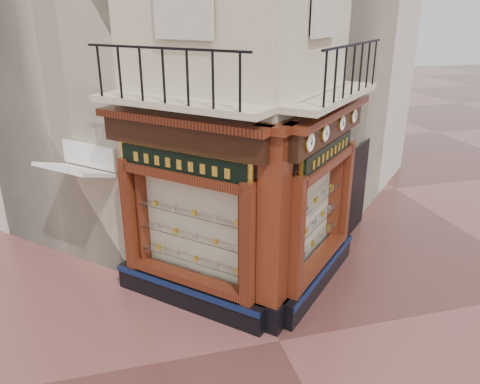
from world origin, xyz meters
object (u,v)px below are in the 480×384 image
object	(u,v)px
corner_pilaster	(273,235)
clock_b	(325,133)
clock_c	(342,123)
clock_d	(354,116)
signboard_right	(328,152)
clock_a	(310,142)
awning	(88,276)
signboard_left	(181,164)

from	to	relation	value
corner_pilaster	clock_b	world-z (taller)	corner_pilaster
corner_pilaster	clock_c	bearing A→B (deg)	-11.41
clock_d	signboard_right	world-z (taller)	clock_d
clock_a	signboard_right	world-z (taller)	clock_a
corner_pilaster	awning	size ratio (longest dim) A/B	2.61
corner_pilaster	signboard_left	world-z (taller)	corner_pilaster
clock_d	signboard_left	size ratio (longest dim) A/B	0.15
corner_pilaster	signboard_right	distance (m)	2.12
clock_a	clock_d	size ratio (longest dim) A/B	1.13
corner_pilaster	clock_d	distance (m)	3.39
corner_pilaster	awning	xyz separation A→B (m)	(-3.49, 2.79, -1.95)
clock_c	awning	size ratio (longest dim) A/B	0.21
clock_a	clock_b	size ratio (longest dim) A/B	1.06
clock_d	signboard_left	bearing A→B (deg)	146.05
signboard_left	clock_a	bearing A→B (deg)	-160.84
clock_c	signboard_right	distance (m)	0.65
awning	signboard_left	size ratio (longest dim) A/B	0.71
clock_c	signboard_left	xyz separation A→B (m)	(-3.26, -0.18, -0.52)
awning	clock_c	bearing A→B (deg)	-151.75
signboard_left	corner_pilaster	bearing A→B (deg)	-169.75
clock_d	signboard_right	distance (m)	1.28
signboard_left	signboard_right	bearing A→B (deg)	-135.00
clock_a	signboard_left	size ratio (longest dim) A/B	0.16
clock_b	clock_c	xyz separation A→B (m)	(0.66, 0.66, -0.00)
corner_pilaster	clock_c	xyz separation A→B (m)	(1.80, 1.19, 1.67)
clock_d	signboard_left	distance (m)	3.93
corner_pilaster	clock_a	distance (m)	1.78
corner_pilaster	clock_b	bearing A→B (deg)	-19.95
awning	signboard_left	world-z (taller)	signboard_left
clock_b	signboard_right	distance (m)	0.78
corner_pilaster	clock_d	world-z (taller)	corner_pilaster
clock_b	clock_c	distance (m)	0.94
clock_d	signboard_left	xyz separation A→B (m)	(-3.83, -0.75, -0.52)
clock_d	clock_b	bearing A→B (deg)	-180.00
clock_b	signboard_left	size ratio (longest dim) A/B	0.15
corner_pilaster	clock_a	xyz separation A→B (m)	(0.61, 0.01, 1.67)
awning	signboard_right	xyz separation A→B (m)	(4.96, -1.77, 3.10)
clock_d	awning	world-z (taller)	clock_d
clock_d	awning	distance (m)	6.96
clock_a	signboard_right	size ratio (longest dim) A/B	0.18
clock_b	signboard_left	bearing A→B (deg)	124.44
clock_a	corner_pilaster	bearing A→B (deg)	135.85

